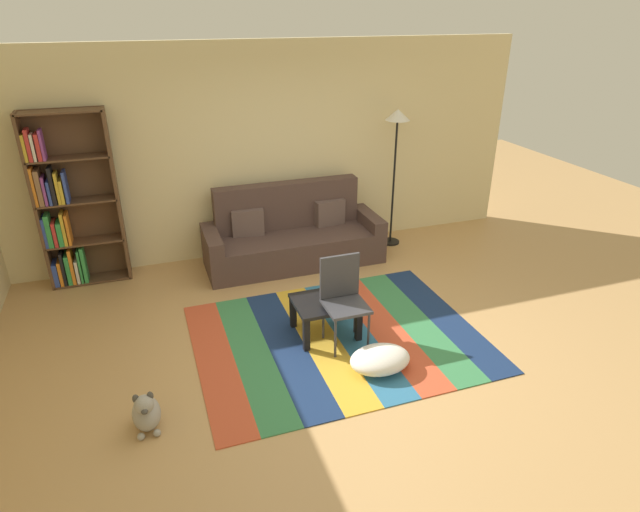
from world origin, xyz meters
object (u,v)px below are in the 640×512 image
bookshelf (68,210)px  pouf (380,359)px  coffee_table (325,307)px  couch (292,237)px  dog (146,412)px  standing_lamp (397,133)px  tv_remote (332,301)px  folding_chair (343,294)px

bookshelf → pouf: bearing=-46.1°
bookshelf → coffee_table: bearing=-40.5°
couch → dog: couch is taller
standing_lamp → tv_remote: bearing=-129.8°
couch → folding_chair: couch is taller
couch → dog: bearing=-127.3°
dog → folding_chair: folding_chair is taller
bookshelf → pouf: 3.95m
coffee_table → tv_remote: (0.05, -0.04, 0.08)m
couch → folding_chair: 1.95m
dog → folding_chair: 2.05m
dog → standing_lamp: standing_lamp is taller
tv_remote → folding_chair: size_ratio=0.17×
coffee_table → tv_remote: bearing=-37.0°
tv_remote → coffee_table: bearing=161.9°
pouf → couch: bearing=92.1°
standing_lamp → tv_remote: size_ratio=12.37×
standing_lamp → pouf: bearing=-117.9°
tv_remote → folding_chair: (0.07, -0.13, 0.14)m
couch → standing_lamp: bearing=4.3°
pouf → standing_lamp: 3.28m
dog → tv_remote: tv_remote is taller
coffee_table → tv_remote: 0.11m
couch → folding_chair: (-0.06, -1.94, 0.20)m
dog → tv_remote: bearing=22.8°
pouf → dog: bearing=-177.8°
dog → pouf: bearing=2.2°
bookshelf → standing_lamp: bearing=-2.5°
folding_chair → coffee_table: bearing=135.3°
coffee_table → standing_lamp: size_ratio=0.34×
couch → coffee_table: (-0.18, -1.77, -0.02)m
bookshelf → folding_chair: (2.53, -2.22, -0.39)m
bookshelf → folding_chair: bearing=-41.4°
coffee_table → folding_chair: folding_chair is taller
couch → folding_chair: bearing=-91.8°
bookshelf → coffee_table: 3.22m
bookshelf → coffee_table: size_ratio=3.27×
pouf → standing_lamp: bearing=62.1°
coffee_table → pouf: bearing=-69.7°
bookshelf → standing_lamp: bookshelf is taller
tv_remote → couch: bearing=104.9°
coffee_table → standing_lamp: (1.65, 1.88, 1.24)m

